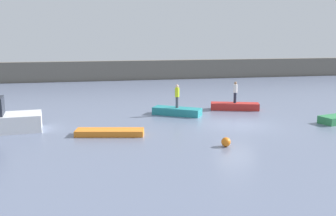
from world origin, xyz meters
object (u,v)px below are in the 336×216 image
Objects in this scene: rowboat_orange at (110,132)px; mooring_buoy at (226,142)px; person_hiviz_shirt at (177,95)px; person_white_shirt at (235,91)px; rowboat_red at (235,106)px; rowboat_teal at (177,111)px.

rowboat_orange is 7.92× the size of mooring_buoy.
person_hiviz_shirt is 3.41× the size of mooring_buoy.
person_hiviz_shirt reaches higher than person_white_shirt.
rowboat_red reaches higher than rowboat_orange.
rowboat_red is at bearing 42.05° from rowboat_orange.
rowboat_red reaches higher than rowboat_teal.
person_hiviz_shirt reaches higher than mooring_buoy.
rowboat_teal is 2.11× the size of person_white_shirt.
rowboat_orange is 1.12× the size of rowboat_teal.
person_white_shirt reaches higher than rowboat_orange.
person_white_shirt is at bearing -72.54° from rowboat_red.
rowboat_orange is at bearing -149.75° from person_white_shirt.
rowboat_orange is 2.32× the size of person_hiviz_shirt.
person_hiviz_shirt reaches higher than rowboat_red.
person_hiviz_shirt is 5.03m from person_white_shirt.
rowboat_teal is 5.03m from rowboat_red.
person_hiviz_shirt is (-4.93, -1.03, 1.22)m from rowboat_red.
person_white_shirt is at bearing 11.83° from person_hiviz_shirt.
person_hiviz_shirt is (5.22, 4.89, 1.32)m from rowboat_orange.
rowboat_teal reaches higher than mooring_buoy.
rowboat_teal is 1.23m from person_hiviz_shirt.
rowboat_teal is at bearing 94.47° from mooring_buoy.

